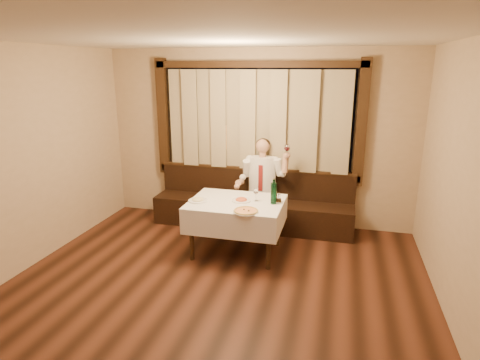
% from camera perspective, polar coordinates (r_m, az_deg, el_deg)
% --- Properties ---
extents(room, '(5.01, 6.01, 2.81)m').
position_cam_1_polar(room, '(4.57, -2.92, 2.94)').
color(room, black).
rests_on(room, ground).
extents(banquette, '(3.20, 0.61, 0.94)m').
position_cam_1_polar(banquette, '(6.53, 1.81, -3.91)').
color(banquette, black).
rests_on(banquette, ground).
extents(dining_table, '(1.27, 0.97, 0.76)m').
position_cam_1_polar(dining_table, '(5.48, -0.52, -4.07)').
color(dining_table, black).
rests_on(dining_table, ground).
extents(pizza, '(0.33, 0.33, 0.03)m').
position_cam_1_polar(pizza, '(5.04, 0.85, -4.43)').
color(pizza, white).
rests_on(pizza, dining_table).
extents(pasta_red, '(0.26, 0.26, 0.09)m').
position_cam_1_polar(pasta_red, '(5.44, 0.18, -2.66)').
color(pasta_red, white).
rests_on(pasta_red, dining_table).
extents(pasta_cream, '(0.26, 0.26, 0.09)m').
position_cam_1_polar(pasta_cream, '(5.47, -6.02, -2.64)').
color(pasta_cream, white).
rests_on(pasta_cream, dining_table).
extents(green_bottle, '(0.08, 0.08, 0.35)m').
position_cam_1_polar(green_bottle, '(5.32, 4.80, -1.84)').
color(green_bottle, '#0F4825').
rests_on(green_bottle, dining_table).
extents(table_wine_glass, '(0.07, 0.07, 0.18)m').
position_cam_1_polar(table_wine_glass, '(5.42, 2.28, -1.72)').
color(table_wine_glass, white).
rests_on(table_wine_glass, dining_table).
extents(cruet_caddy, '(0.14, 0.09, 0.14)m').
position_cam_1_polar(cruet_caddy, '(5.43, 5.20, -2.60)').
color(cruet_caddy, black).
rests_on(cruet_caddy, dining_table).
extents(seated_man, '(0.80, 0.60, 1.45)m').
position_cam_1_polar(seated_man, '(6.26, 3.11, 0.24)').
color(seated_man, black).
rests_on(seated_man, ground).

